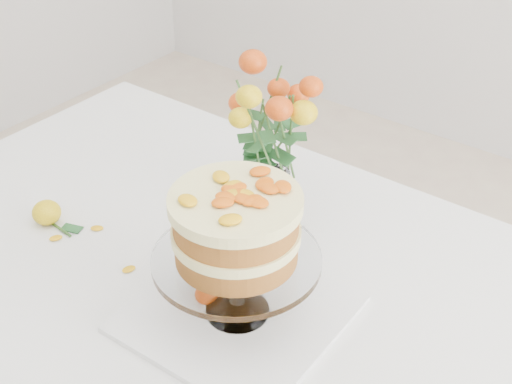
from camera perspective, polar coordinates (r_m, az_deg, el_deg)
table at (r=1.37m, az=-3.25°, el=-8.66°), size 1.43×0.93×0.76m
napkin at (r=1.22m, az=-1.48°, el=-9.70°), size 0.34×0.34×0.01m
cake_stand at (r=1.11m, az=-1.61°, el=-3.37°), size 0.27×0.27×0.25m
rose_vase at (r=1.35m, az=1.33°, el=6.06°), size 0.26×0.26×0.37m
loose_rose_near at (r=1.47m, az=-16.39°, el=-1.60°), size 0.10×0.06×0.05m
loose_rose_far at (r=1.24m, az=-3.91°, el=-8.34°), size 0.07×0.04×0.04m
stray_petal_a at (r=1.33m, az=-10.14°, el=-6.11°), size 0.03×0.02×0.00m
stray_petal_b at (r=1.25m, az=-8.24°, el=-8.87°), size 0.03×0.02×0.00m
stray_petal_c at (r=1.21m, az=-8.20°, el=-10.68°), size 0.03×0.02×0.00m
stray_petal_d at (r=1.44m, az=-12.60°, el=-2.85°), size 0.03×0.02×0.00m
stray_petal_e at (r=1.44m, az=-15.73°, el=-3.57°), size 0.03×0.02×0.00m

